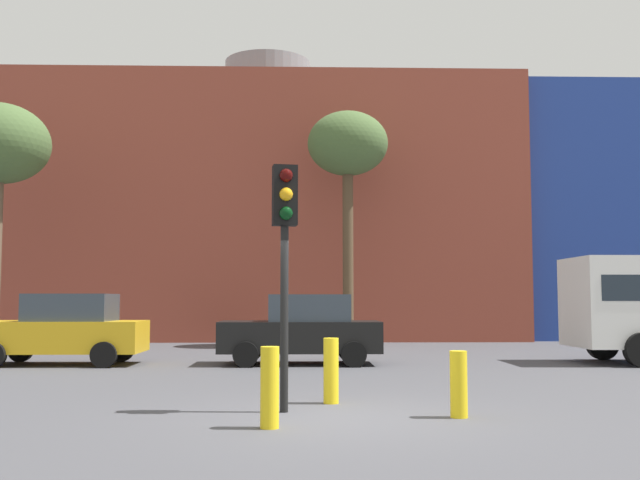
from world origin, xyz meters
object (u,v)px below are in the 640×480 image
at_px(bollard_yellow_2, 270,387).
at_px(bare_tree_0, 348,149).
at_px(parked_car_1, 64,329).
at_px(parked_car_2, 302,329).
at_px(bollard_yellow_0, 331,371).
at_px(traffic_light_island, 285,229).
at_px(bollard_yellow_1, 459,384).

bearing_deg(bollard_yellow_2, bare_tree_0, 82.81).
height_order(parked_car_1, bare_tree_0, bare_tree_0).
relative_size(parked_car_2, bollard_yellow_0, 3.97).
distance_m(traffic_light_island, bollard_yellow_1, 3.33).
height_order(parked_car_1, bollard_yellow_2, parked_car_1).
height_order(bare_tree_0, bollard_yellow_0, bare_tree_0).
bearing_deg(parked_car_1, bare_tree_0, -137.07).
height_order(bollard_yellow_1, bollard_yellow_2, bollard_yellow_2).
bearing_deg(bollard_yellow_1, bollard_yellow_0, 139.72).
height_order(bare_tree_0, bollard_yellow_2, bare_tree_0).
bearing_deg(traffic_light_island, parked_car_2, 168.62).
xyz_separation_m(parked_car_1, bollard_yellow_1, (8.17, -8.59, -0.43)).
bearing_deg(bare_tree_0, bollard_yellow_2, -97.19).
height_order(parked_car_1, bollard_yellow_1, parked_car_1).
height_order(parked_car_2, bollard_yellow_1, parked_car_2).
bearing_deg(parked_car_1, parked_car_2, -180.00).
height_order(parked_car_2, traffic_light_island, traffic_light_island).
bearing_deg(bollard_yellow_1, parked_car_1, 133.57).
height_order(bollard_yellow_0, bollard_yellow_1, bollard_yellow_0).
xyz_separation_m(parked_car_2, bollard_yellow_1, (2.14, -8.59, -0.42)).
distance_m(parked_car_2, bollard_yellow_2, 9.39).
bearing_deg(parked_car_2, bollard_yellow_1, 104.02).
bearing_deg(parked_car_2, parked_car_1, 0.00).
relative_size(bare_tree_0, bollard_yellow_0, 8.16).
bearing_deg(traffic_light_island, bollard_yellow_0, 132.41).
bearing_deg(traffic_light_island, bollard_yellow_1, 68.13).
xyz_separation_m(parked_car_2, traffic_light_island, (-0.29, -8.04, 1.79)).
distance_m(bollard_yellow_1, bollard_yellow_2, 2.71).
distance_m(parked_car_1, parked_car_2, 6.02).
bearing_deg(bollard_yellow_2, bollard_yellow_1, 16.82).
relative_size(bare_tree_0, bollard_yellow_2, 8.11).
xyz_separation_m(bollard_yellow_0, bollard_yellow_2, (-0.88, -2.24, 0.00)).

